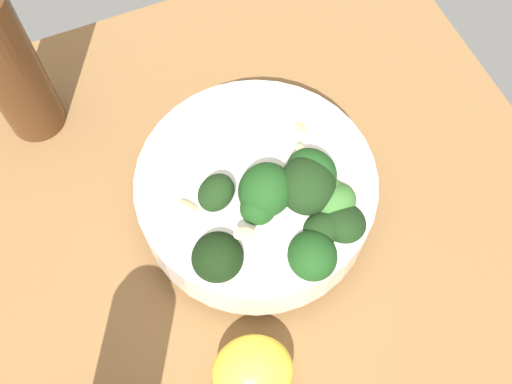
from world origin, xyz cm
name	(u,v)px	position (x,y,z in cm)	size (l,w,h in cm)	color
ground_plane	(248,249)	(0.00, 0.00, -1.54)	(58.84, 58.84, 3.09)	brown
bowl_of_broccoli	(262,196)	(1.78, -2.15, 4.35)	(20.58, 19.71, 9.76)	silver
lemon_wedge	(253,371)	(-10.58, 3.92, 2.22)	(6.21, 5.46, 4.43)	yellow
bottle_tall	(8,66)	(19.73, 13.69, 8.24)	(5.23, 5.23, 17.59)	#472814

